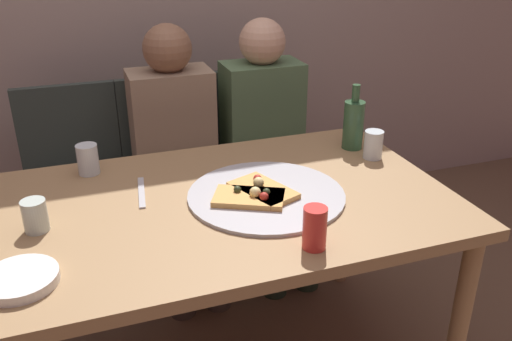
{
  "coord_description": "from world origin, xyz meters",
  "views": [
    {
      "loc": [
        -0.4,
        -1.49,
        1.55
      ],
      "look_at": [
        0.15,
        0.07,
        0.79
      ],
      "focal_mm": 37.99,
      "sensor_mm": 36.0,
      "label": 1
    }
  ],
  "objects_px": {
    "soda_can": "(315,228)",
    "table_knife": "(142,192)",
    "pizza_tray": "(266,195)",
    "guest_in_sweater": "(178,149)",
    "wine_bottle": "(353,124)",
    "tumbler_near": "(373,145)",
    "guest_in_beanie": "(269,137)",
    "chair_middle": "(173,162)",
    "dining_table": "(220,221)",
    "chair_left": "(75,176)",
    "pizza_slice_extra": "(250,197)",
    "wine_glass": "(35,216)",
    "plate_stack": "(20,279)",
    "tumbler_far": "(88,159)",
    "pizza_slice_last": "(262,189)",
    "chair_right": "(258,151)"
  },
  "relations": [
    {
      "from": "chair_right",
      "to": "guest_in_sweater",
      "type": "distance_m",
      "value": 0.47
    },
    {
      "from": "tumbler_near",
      "to": "guest_in_beanie",
      "type": "height_order",
      "value": "guest_in_beanie"
    },
    {
      "from": "tumbler_far",
      "to": "tumbler_near",
      "type": "bearing_deg",
      "value": -11.77
    },
    {
      "from": "pizza_slice_extra",
      "to": "guest_in_beanie",
      "type": "distance_m",
      "value": 0.85
    },
    {
      "from": "table_knife",
      "to": "chair_left",
      "type": "xyz_separation_m",
      "value": [
        -0.21,
        0.72,
        -0.23
      ]
    },
    {
      "from": "pizza_tray",
      "to": "table_knife",
      "type": "distance_m",
      "value": 0.41
    },
    {
      "from": "dining_table",
      "to": "pizza_tray",
      "type": "xyz_separation_m",
      "value": [
        0.15,
        -0.03,
        0.08
      ]
    },
    {
      "from": "wine_bottle",
      "to": "tumbler_far",
      "type": "distance_m",
      "value": 1.0
    },
    {
      "from": "chair_middle",
      "to": "wine_glass",
      "type": "bearing_deg",
      "value": 57.26
    },
    {
      "from": "dining_table",
      "to": "table_knife",
      "type": "distance_m",
      "value": 0.28
    },
    {
      "from": "wine_bottle",
      "to": "chair_right",
      "type": "bearing_deg",
      "value": 106.51
    },
    {
      "from": "tumbler_far",
      "to": "dining_table",
      "type": "bearing_deg",
      "value": -42.58
    },
    {
      "from": "soda_can",
      "to": "table_knife",
      "type": "relative_size",
      "value": 0.55
    },
    {
      "from": "wine_bottle",
      "to": "wine_glass",
      "type": "height_order",
      "value": "wine_bottle"
    },
    {
      "from": "dining_table",
      "to": "chair_left",
      "type": "height_order",
      "value": "chair_left"
    },
    {
      "from": "soda_can",
      "to": "chair_right",
      "type": "relative_size",
      "value": 0.14
    },
    {
      "from": "pizza_tray",
      "to": "tumbler_near",
      "type": "relative_size",
      "value": 4.79
    },
    {
      "from": "pizza_tray",
      "to": "guest_in_sweater",
      "type": "bearing_deg",
      "value": 100.98
    },
    {
      "from": "tumbler_near",
      "to": "tumbler_far",
      "type": "relative_size",
      "value": 1.0
    },
    {
      "from": "table_knife",
      "to": "pizza_slice_last",
      "type": "bearing_deg",
      "value": 74.74
    },
    {
      "from": "wine_bottle",
      "to": "soda_can",
      "type": "height_order",
      "value": "wine_bottle"
    },
    {
      "from": "wine_glass",
      "to": "chair_middle",
      "type": "height_order",
      "value": "chair_middle"
    },
    {
      "from": "plate_stack",
      "to": "wine_glass",
      "type": "bearing_deg",
      "value": 82.0
    },
    {
      "from": "tumbler_near",
      "to": "chair_middle",
      "type": "relative_size",
      "value": 0.12
    },
    {
      "from": "chair_right",
      "to": "tumbler_near",
      "type": "bearing_deg",
      "value": 105.78
    },
    {
      "from": "plate_stack",
      "to": "chair_left",
      "type": "distance_m",
      "value": 1.15
    },
    {
      "from": "pizza_slice_last",
      "to": "table_knife",
      "type": "distance_m",
      "value": 0.4
    },
    {
      "from": "wine_bottle",
      "to": "guest_in_beanie",
      "type": "height_order",
      "value": "guest_in_beanie"
    },
    {
      "from": "pizza_tray",
      "to": "pizza_slice_last",
      "type": "relative_size",
      "value": 2.02
    },
    {
      "from": "plate_stack",
      "to": "guest_in_beanie",
      "type": "bearing_deg",
      "value": 43.55
    },
    {
      "from": "chair_left",
      "to": "table_knife",
      "type": "bearing_deg",
      "value": 105.99
    },
    {
      "from": "soda_can",
      "to": "table_knife",
      "type": "xyz_separation_m",
      "value": [
        -0.4,
        0.48,
        -0.06
      ]
    },
    {
      "from": "wine_bottle",
      "to": "wine_glass",
      "type": "xyz_separation_m",
      "value": [
        -1.16,
        -0.26,
        -0.05
      ]
    },
    {
      "from": "tumbler_far",
      "to": "guest_in_beanie",
      "type": "bearing_deg",
      "value": 23.69
    },
    {
      "from": "plate_stack",
      "to": "table_knife",
      "type": "height_order",
      "value": "plate_stack"
    },
    {
      "from": "pizza_slice_extra",
      "to": "plate_stack",
      "type": "bearing_deg",
      "value": -162.75
    },
    {
      "from": "pizza_slice_extra",
      "to": "wine_glass",
      "type": "height_order",
      "value": "wine_glass"
    },
    {
      "from": "chair_right",
      "to": "dining_table",
      "type": "bearing_deg",
      "value": 63.13
    },
    {
      "from": "table_knife",
      "to": "guest_in_beanie",
      "type": "relative_size",
      "value": 0.19
    },
    {
      "from": "pizza_tray",
      "to": "tumbler_near",
      "type": "distance_m",
      "value": 0.52
    },
    {
      "from": "soda_can",
      "to": "wine_bottle",
      "type": "bearing_deg",
      "value": 53.63
    },
    {
      "from": "tumbler_near",
      "to": "plate_stack",
      "type": "height_order",
      "value": "tumbler_near"
    },
    {
      "from": "chair_left",
      "to": "guest_in_sweater",
      "type": "height_order",
      "value": "guest_in_sweater"
    },
    {
      "from": "dining_table",
      "to": "wine_glass",
      "type": "xyz_separation_m",
      "value": [
        -0.55,
        -0.01,
        0.13
      ]
    },
    {
      "from": "tumbler_near",
      "to": "tumbler_far",
      "type": "bearing_deg",
      "value": 168.23
    },
    {
      "from": "wine_bottle",
      "to": "chair_middle",
      "type": "distance_m",
      "value": 0.92
    },
    {
      "from": "chair_left",
      "to": "chair_right",
      "type": "height_order",
      "value": "same"
    },
    {
      "from": "tumbler_near",
      "to": "chair_middle",
      "type": "height_order",
      "value": "chair_middle"
    },
    {
      "from": "pizza_slice_extra",
      "to": "table_knife",
      "type": "xyz_separation_m",
      "value": [
        -0.31,
        0.19,
        -0.02
      ]
    },
    {
      "from": "chair_left",
      "to": "guest_in_sweater",
      "type": "xyz_separation_m",
      "value": [
        0.44,
        -0.15,
        0.13
      ]
    }
  ]
}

